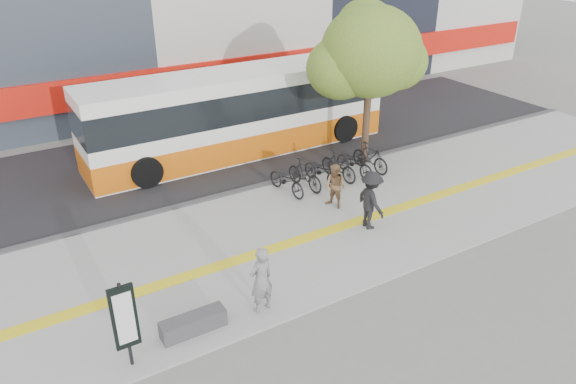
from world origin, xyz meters
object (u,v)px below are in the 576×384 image
bench (193,324)px  seated_woman (261,280)px  street_tree (368,53)px  bus (239,115)px  pedestrian_dark (371,200)px  pedestrian_tan (335,186)px  signboard (125,319)px

bench → seated_woman: size_ratio=0.87×
street_tree → bus: (-3.68, 3.68, -2.83)m
street_tree → pedestrian_dark: street_tree is taller
bench → pedestrian_tan: 7.44m
pedestrian_tan → pedestrian_dark: pedestrian_dark is taller
seated_woman → pedestrian_dark: 5.30m
bench → pedestrian_tan: (6.59, 3.42, 0.56)m
street_tree → seated_woman: size_ratio=3.43×
street_tree → bus: street_tree is taller
pedestrian_tan → pedestrian_dark: bearing=-12.6°
bus → seated_woman: 10.75m
street_tree → pedestrian_tan: bearing=-140.9°
pedestrian_tan → pedestrian_dark: 1.70m
street_tree → bus: bearing=135.0°
signboard → street_tree: size_ratio=0.35×
signboard → seated_woman: size_ratio=1.20×
pedestrian_dark → pedestrian_tan: bearing=10.9°
bench → seated_woman: 1.93m
bus → seated_woman: (-4.30, -9.83, -0.68)m
street_tree → pedestrian_tan: (-3.19, -2.60, -3.65)m
pedestrian_dark → bench: bearing=109.5°
bus → street_tree: bearing=-45.0°
bench → seated_woman: (1.80, -0.13, 0.69)m
seated_woman → pedestrian_dark: pedestrian_dark is taller
street_tree → pedestrian_tan: street_tree is taller
street_tree → seated_woman: 10.67m
pedestrian_tan → pedestrian_dark: (0.17, -1.69, 0.18)m
bus → seated_woman: size_ratio=7.03×
pedestrian_tan → signboard: bearing=-84.0°
bench → bus: 11.54m
seated_woman → pedestrian_tan: 5.96m
street_tree → seated_woman: bearing=-142.4°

